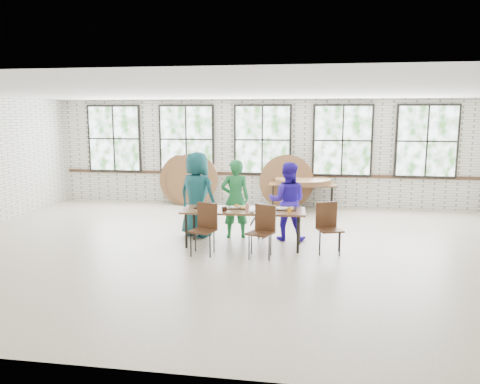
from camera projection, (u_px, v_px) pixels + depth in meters
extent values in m
plane|color=beige|center=(237.00, 248.00, 9.09)|extent=(12.00, 12.00, 0.00)
plane|color=white|center=(237.00, 91.00, 8.60)|extent=(12.00, 12.00, 0.00)
plane|color=silver|center=(263.00, 153.00, 13.24)|extent=(12.00, 0.00, 12.00)
plane|color=silver|center=(160.00, 228.00, 4.46)|extent=(12.00, 0.00, 12.00)
cube|color=#422819|center=(262.00, 174.00, 13.30)|extent=(11.80, 0.05, 0.08)
cube|color=black|center=(114.00, 139.00, 13.79)|extent=(1.62, 0.05, 1.97)
cube|color=white|center=(114.00, 139.00, 13.76)|extent=(1.50, 0.01, 1.85)
cube|color=black|center=(187.00, 139.00, 13.45)|extent=(1.62, 0.05, 1.97)
cube|color=white|center=(186.00, 139.00, 13.42)|extent=(1.50, 0.01, 1.85)
cube|color=black|center=(262.00, 140.00, 13.12)|extent=(1.62, 0.05, 1.97)
cube|color=white|center=(262.00, 140.00, 13.08)|extent=(1.50, 0.01, 1.85)
cube|color=black|center=(342.00, 141.00, 12.78)|extent=(1.62, 0.05, 1.97)
cube|color=white|center=(342.00, 141.00, 12.74)|extent=(1.50, 0.01, 1.85)
cube|color=black|center=(427.00, 141.00, 12.44)|extent=(1.62, 0.05, 1.97)
cube|color=white|center=(427.00, 141.00, 12.40)|extent=(1.50, 0.01, 1.85)
cube|color=brown|center=(243.00, 211.00, 9.14)|extent=(2.44, 0.91, 0.04)
cylinder|color=black|center=(186.00, 231.00, 9.07)|extent=(0.05, 0.05, 0.70)
cylinder|color=black|center=(194.00, 224.00, 9.66)|extent=(0.05, 0.05, 0.70)
cylinder|color=black|center=(298.00, 235.00, 8.74)|extent=(0.05, 0.05, 0.70)
cylinder|color=black|center=(299.00, 227.00, 9.32)|extent=(0.05, 0.05, 0.70)
cube|color=#462817|center=(202.00, 231.00, 8.64)|extent=(0.52, 0.51, 0.03)
cube|color=#462817|center=(207.00, 216.00, 8.76)|extent=(0.41, 0.15, 0.50)
cylinder|color=black|center=(191.00, 245.00, 8.54)|extent=(0.02, 0.02, 0.44)
cylinder|color=black|center=(195.00, 240.00, 8.87)|extent=(0.02, 0.02, 0.44)
cylinder|color=black|center=(210.00, 246.00, 8.48)|extent=(0.02, 0.02, 0.44)
cylinder|color=black|center=(214.00, 241.00, 8.81)|extent=(0.02, 0.02, 0.44)
cube|color=#462817|center=(260.00, 233.00, 8.46)|extent=(0.54, 0.53, 0.03)
cube|color=#462817|center=(265.00, 218.00, 8.58)|extent=(0.40, 0.19, 0.50)
cylinder|color=black|center=(249.00, 248.00, 8.36)|extent=(0.02, 0.02, 0.44)
cylinder|color=black|center=(252.00, 243.00, 8.69)|extent=(0.02, 0.02, 0.44)
cylinder|color=black|center=(269.00, 249.00, 8.30)|extent=(0.02, 0.02, 0.44)
cylinder|color=black|center=(271.00, 244.00, 8.64)|extent=(0.02, 0.02, 0.44)
cube|color=#462817|center=(330.00, 230.00, 8.70)|extent=(0.54, 0.52, 0.03)
cube|color=#462817|center=(326.00, 215.00, 8.85)|extent=(0.40, 0.18, 0.50)
cylinder|color=black|center=(320.00, 244.00, 8.60)|extent=(0.02, 0.02, 0.44)
cylinder|color=black|center=(320.00, 239.00, 8.93)|extent=(0.02, 0.02, 0.44)
cylinder|color=black|center=(340.00, 245.00, 8.55)|extent=(0.02, 0.02, 0.44)
cylinder|color=black|center=(339.00, 240.00, 8.88)|extent=(0.02, 0.02, 0.44)
imported|color=#165553|center=(197.00, 194.00, 9.91)|extent=(1.03, 0.87, 1.81)
imported|color=#1F7539|center=(235.00, 199.00, 9.79)|extent=(0.69, 0.55, 1.66)
imported|color=#131F3D|center=(261.00, 221.00, 9.78)|extent=(0.51, 0.33, 0.76)
imported|color=#341CC4|center=(287.00, 201.00, 9.63)|extent=(0.80, 0.64, 1.62)
cube|color=brown|center=(303.00, 184.00, 12.64)|extent=(1.81, 0.76, 0.04)
cylinder|color=black|center=(273.00, 198.00, 12.55)|extent=(0.04, 0.04, 0.70)
cylinder|color=black|center=(275.00, 195.00, 13.09)|extent=(0.04, 0.04, 0.70)
cylinder|color=black|center=(332.00, 200.00, 12.31)|extent=(0.04, 0.04, 0.70)
cylinder|color=black|center=(331.00, 197.00, 12.85)|extent=(0.04, 0.04, 0.70)
cube|color=black|center=(206.00, 207.00, 9.34)|extent=(0.44, 0.33, 0.02)
cube|color=black|center=(238.00, 208.00, 9.28)|extent=(0.44, 0.33, 0.02)
cube|color=black|center=(285.00, 209.00, 9.14)|extent=(0.44, 0.33, 0.02)
cylinder|color=black|center=(224.00, 209.00, 8.98)|extent=(0.09, 0.09, 0.09)
cube|color=red|center=(247.00, 208.00, 9.00)|extent=(0.07, 0.07, 0.11)
cylinder|color=#1991BF|center=(260.00, 209.00, 8.98)|extent=(0.07, 0.07, 0.10)
cylinder|color=orange|center=(289.00, 210.00, 8.78)|extent=(0.07, 0.07, 0.11)
cylinder|color=white|center=(262.00, 210.00, 8.85)|extent=(0.17, 0.17, 0.10)
ellipsoid|color=white|center=(252.00, 211.00, 8.83)|extent=(0.11, 0.11, 0.05)
ellipsoid|color=white|center=(273.00, 210.00, 8.97)|extent=(0.11, 0.11, 0.05)
cylinder|color=brown|center=(303.00, 183.00, 12.63)|extent=(1.50, 1.50, 0.04)
cylinder|color=brown|center=(303.00, 181.00, 12.63)|extent=(1.50, 1.50, 0.04)
cylinder|color=brown|center=(303.00, 179.00, 12.62)|extent=(1.50, 1.50, 0.04)
cylinder|color=brown|center=(185.00, 179.00, 13.47)|extent=(1.50, 0.38, 1.47)
cylinder|color=brown|center=(192.00, 180.00, 13.34)|extent=(1.50, 0.25, 1.49)
cylinder|color=brown|center=(286.00, 182.00, 12.92)|extent=(1.50, 0.33, 1.48)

